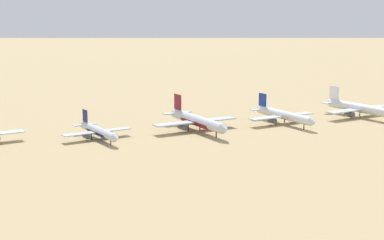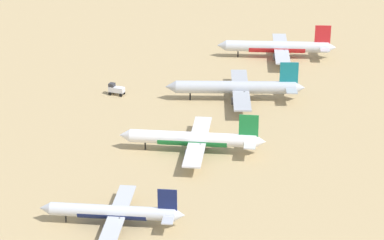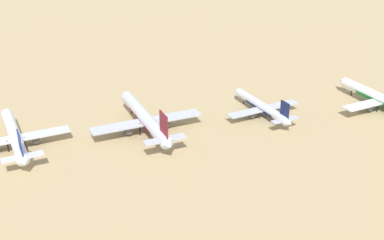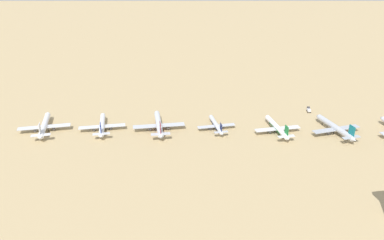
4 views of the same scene
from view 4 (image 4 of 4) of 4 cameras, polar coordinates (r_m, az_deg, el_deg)
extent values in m
plane|color=tan|center=(279.11, 3.91, -1.61)|extent=(1800.00, 1800.00, 0.00)
cone|color=silver|center=(322.55, 26.59, 0.28)|extent=(3.70, 4.22, 3.97)
cylinder|color=#B2B7C1|center=(291.99, 20.67, -1.02)|extent=(39.30, 8.68, 4.13)
cone|color=#B2B7C1|center=(307.42, 18.37, 0.58)|extent=(3.92, 4.42, 4.04)
cone|color=#B2B7C1|center=(277.48, 23.20, -2.77)|extent=(3.45, 4.04, 3.71)
cube|color=#14727F|center=(278.14, 22.87, -1.54)|extent=(5.97, 1.08, 7.60)
cube|color=#A4A8B2|center=(279.50, 22.80, -2.41)|extent=(4.98, 13.35, 0.39)
cube|color=#A4A8B2|center=(291.13, 20.84, -1.27)|extent=(9.72, 37.29, 0.49)
cylinder|color=#4C4C54|center=(288.59, 19.66, -1.64)|extent=(4.82, 3.01, 2.50)
cylinder|color=#4C4C54|center=(296.19, 21.71, -1.30)|extent=(4.82, 3.01, 2.50)
cylinder|color=black|center=(303.65, 18.98, -0.31)|extent=(0.48, 0.48, 4.15)
cylinder|color=black|center=(289.44, 20.46, -1.75)|extent=(0.48, 0.48, 4.15)
cylinder|color=black|center=(292.74, 21.35, -1.60)|extent=(0.48, 0.48, 4.15)
cylinder|color=white|center=(281.29, 12.61, -1.03)|extent=(35.69, 4.66, 3.76)
cone|color=white|center=(297.42, 11.15, 0.52)|extent=(3.26, 3.76, 3.68)
cone|color=white|center=(265.75, 14.23, -2.74)|extent=(2.85, 3.45, 3.38)
cube|color=#197A38|center=(266.72, 14.01, -1.56)|extent=(5.45, 0.48, 6.92)
cube|color=silver|center=(267.96, 13.97, -2.39)|extent=(3.46, 11.95, 0.36)
cube|color=silver|center=(280.35, 12.72, -1.27)|extent=(5.80, 33.74, 0.45)
cylinder|color=#4C4C54|center=(279.30, 11.51, -1.57)|extent=(4.21, 2.38, 2.27)
cylinder|color=#4C4C54|center=(283.94, 13.72, -1.35)|extent=(4.21, 2.38, 2.27)
cylinder|color=black|center=(293.42, 11.54, -0.33)|extent=(0.44, 0.44, 3.78)
cylinder|color=black|center=(279.22, 12.28, -1.70)|extent=(0.44, 0.44, 3.78)
cylinder|color=black|center=(281.24, 13.25, -1.61)|extent=(0.44, 0.44, 3.78)
cylinder|color=#197A38|center=(281.41, 12.60, -1.08)|extent=(19.67, 4.26, 3.77)
cylinder|color=silver|center=(280.45, 3.62, -0.69)|extent=(29.86, 4.20, 3.14)
cone|color=silver|center=(294.70, 2.78, 0.60)|extent=(2.75, 3.17, 3.08)
cone|color=silver|center=(266.57, 4.54, -2.10)|extent=(2.41, 2.91, 2.83)
cube|color=#141E51|center=(267.55, 4.38, -1.12)|extent=(4.56, 0.45, 5.79)
cube|color=#B6BBC5|center=(268.57, 4.39, -1.81)|extent=(3.00, 10.01, 0.30)
cube|color=#B6BBC5|center=(279.60, 3.68, -0.89)|extent=(5.13, 28.24, 0.37)
cylinder|color=#4C4C54|center=(279.45, 2.66, -1.14)|extent=(3.54, 2.02, 1.90)
cylinder|color=#4C4C54|center=(281.95, 4.61, -0.96)|extent=(3.54, 2.02, 1.90)
cylinder|color=black|center=(291.14, 3.01, -0.11)|extent=(0.36, 0.36, 3.16)
cylinder|color=black|center=(278.91, 3.29, -1.25)|extent=(0.36, 0.36, 3.16)
cylinder|color=black|center=(280.01, 4.14, -1.17)|extent=(0.36, 0.36, 3.16)
cylinder|color=#141E51|center=(280.55, 3.62, -0.73)|extent=(16.47, 3.73, 3.15)
cylinder|color=silver|center=(279.51, -5.02, -0.56)|extent=(39.94, 5.17, 4.21)
cone|color=silver|center=(299.35, -5.32, 1.15)|extent=(3.64, 4.21, 4.12)
cone|color=silver|center=(260.16, -4.68, -2.51)|extent=(3.19, 3.86, 3.79)
cube|color=maroon|center=(261.60, -4.78, -1.16)|extent=(6.10, 0.53, 7.75)
cube|color=#B6BBC5|center=(262.95, -4.74, -2.11)|extent=(3.86, 13.37, 0.40)
cube|color=#B6BBC5|center=(278.31, -4.99, -0.84)|extent=(6.44, 37.76, 0.50)
cylinder|color=#4C4C54|center=(279.50, -6.35, -1.13)|extent=(4.71, 2.66, 2.55)
cylinder|color=#4C4C54|center=(280.18, -3.64, -0.96)|extent=(4.71, 2.66, 2.55)
cylinder|color=black|center=(294.35, -5.22, 0.21)|extent=(0.49, 0.49, 4.23)
cylinder|color=black|center=(277.94, -5.55, -1.31)|extent=(0.49, 0.49, 4.23)
cylinder|color=black|center=(278.24, -4.37, -1.23)|extent=(0.49, 0.49, 4.23)
cylinder|color=maroon|center=(279.64, -5.02, -0.62)|extent=(22.01, 4.74, 4.22)
cylinder|color=silver|center=(285.75, -13.35, -0.70)|extent=(35.46, 3.90, 3.74)
cone|color=silver|center=(303.43, -13.24, 0.81)|extent=(3.17, 3.68, 3.67)
cone|color=silver|center=(268.48, -13.48, -2.38)|extent=(2.77, 3.38, 3.37)
cube|color=navy|center=(269.81, -13.55, -1.21)|extent=(5.42, 0.37, 6.89)
cube|color=silver|center=(270.97, -13.47, -2.03)|extent=(3.20, 11.83, 0.35)
cube|color=silver|center=(284.68, -13.35, -0.94)|extent=(5.07, 33.50, 0.44)
cylinder|color=#4C4C54|center=(286.41, -14.50, -1.20)|extent=(4.15, 2.28, 2.26)
cylinder|color=#4C4C54|center=(285.61, -12.14, -1.03)|extent=(4.15, 2.28, 2.26)
cylinder|color=black|center=(298.96, -13.23, -0.02)|extent=(0.43, 0.43, 3.76)
cylinder|color=black|center=(284.63, -13.84, -1.35)|extent=(0.43, 0.43, 3.76)
cylinder|color=black|center=(284.29, -12.81, -1.28)|extent=(0.43, 0.43, 3.76)
cylinder|color=silver|center=(296.90, -21.29, -0.70)|extent=(39.01, 5.45, 4.11)
cone|color=silver|center=(316.15, -20.79, 0.87)|extent=(3.59, 4.14, 4.02)
cone|color=silver|center=(278.12, -21.84, -2.48)|extent=(3.15, 3.80, 3.70)
cube|color=white|center=(279.63, -21.88, -1.25)|extent=(5.95, 0.58, 7.56)
cube|color=silver|center=(280.83, -21.76, -2.11)|extent=(3.90, 13.08, 0.39)
cube|color=silver|center=(295.72, -21.31, -0.96)|extent=(6.67, 36.90, 0.49)
cylinder|color=#4C4C54|center=(298.30, -22.46, -1.25)|extent=(4.62, 2.64, 2.48)
cylinder|color=#4C4C54|center=(296.00, -20.01, -1.05)|extent=(4.62, 2.64, 2.48)
cylinder|color=black|center=(311.24, -20.87, 0.00)|extent=(0.48, 0.48, 4.13)
cylinder|color=black|center=(295.96, -21.82, -1.40)|extent=(0.48, 0.48, 4.13)
cylinder|color=black|center=(294.96, -20.75, -1.31)|extent=(0.48, 0.48, 4.13)
cube|color=silver|center=(324.18, 17.13, 1.47)|extent=(5.56, 3.32, 1.70)
cube|color=#333338|center=(325.18, 17.08, 1.81)|extent=(2.19, 2.40, 1.10)
cylinder|color=black|center=(326.15, 16.82, 1.38)|extent=(1.15, 0.57, 1.10)
cylinder|color=black|center=(326.76, 17.21, 1.37)|extent=(1.15, 0.57, 1.10)
cylinder|color=black|center=(322.63, 16.98, 1.11)|extent=(1.15, 0.57, 1.10)
cylinder|color=black|center=(323.25, 17.38, 1.10)|extent=(1.15, 0.57, 1.10)
camera|label=1|loc=(488.40, 7.68, 15.71)|focal=55.16mm
camera|label=2|loc=(228.76, -35.99, 13.63)|focal=74.10mm
camera|label=3|loc=(122.49, -23.96, 0.24)|focal=47.25mm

